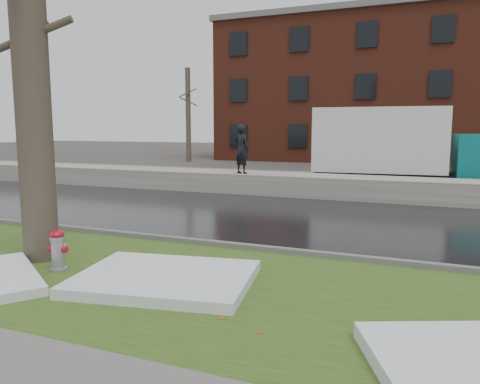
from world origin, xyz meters
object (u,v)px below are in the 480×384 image
at_px(box_truck, 406,146).
at_px(fire_hydrant, 58,248).
at_px(worker, 242,149).
at_px(tree, 29,41).

bearing_deg(box_truck, fire_hydrant, -113.49).
distance_m(fire_hydrant, worker, 9.90).
bearing_deg(tree, worker, 89.33).
relative_size(box_truck, worker, 5.43).
bearing_deg(box_truck, worker, -150.13).
relative_size(tree, worker, 4.30).
distance_m(box_truck, worker, 6.51).
bearing_deg(tree, box_truck, 67.11).
relative_size(tree, box_truck, 0.79).
xyz_separation_m(fire_hydrant, tree, (-0.82, 0.45, 3.44)).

